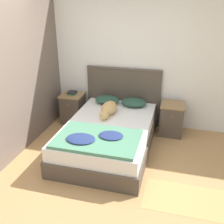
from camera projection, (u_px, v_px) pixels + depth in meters
ground_plane at (83, 184)px, 3.60m from camera, size 16.00×16.00×0.00m
wall_back at (120, 59)px, 4.96m from camera, size 9.00×0.06×2.55m
wall_side_left at (28, 68)px, 4.31m from camera, size 0.06×3.10×2.55m
bed at (109, 136)px, 4.36m from camera, size 1.37×2.08×0.48m
headboard at (123, 95)px, 5.15m from camera, size 1.45×0.06×1.13m
nightstand_left at (73, 108)px, 5.28m from camera, size 0.43×0.45×0.59m
nightstand_right at (172, 119)px, 4.82m from camera, size 0.43×0.45×0.59m
pillow_left at (107, 100)px, 5.00m from camera, size 0.47×0.36×0.14m
pillow_right at (134, 102)px, 4.88m from camera, size 0.47×0.36×0.14m
quilt at (97, 138)px, 3.72m from camera, size 1.18×0.81×0.08m
dog at (108, 109)px, 4.54m from camera, size 0.26×0.71×0.20m
book_stack at (72, 93)px, 5.16m from camera, size 0.17×0.19×0.05m
rug at (193, 200)px, 3.31m from camera, size 1.24×0.60×0.00m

